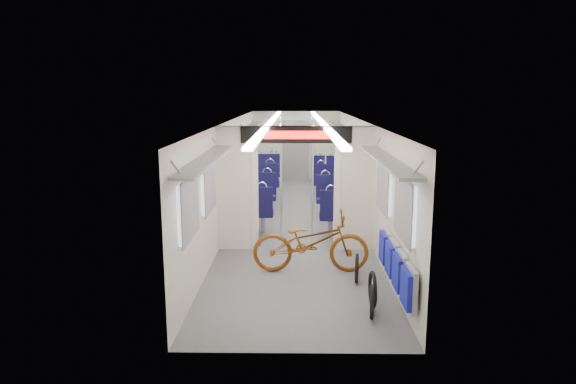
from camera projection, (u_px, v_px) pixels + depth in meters
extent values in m
plane|color=#515456|center=(296.00, 222.00, 11.67)|extent=(12.00, 12.00, 0.00)
cube|color=silver|center=(231.00, 172.00, 11.48)|extent=(0.02, 12.00, 2.30)
cube|color=silver|center=(361.00, 172.00, 11.44)|extent=(0.02, 12.00, 2.30)
cube|color=silver|center=(296.00, 145.00, 17.35)|extent=(2.90, 0.02, 2.30)
cube|color=silver|center=(296.00, 256.00, 5.56)|extent=(2.90, 0.02, 2.30)
cube|color=silver|center=(296.00, 120.00, 11.24)|extent=(2.90, 12.00, 0.02)
cube|color=white|center=(271.00, 122.00, 11.25)|extent=(0.12, 11.40, 0.04)
cube|color=white|center=(321.00, 122.00, 11.24)|extent=(0.12, 11.40, 0.04)
cube|color=silver|center=(236.00, 196.00, 9.54)|extent=(0.65, 0.18, 2.00)
cube|color=silver|center=(357.00, 197.00, 9.50)|extent=(0.65, 0.18, 2.00)
cube|color=silver|center=(296.00, 134.00, 9.30)|extent=(2.90, 0.18, 0.30)
cylinder|color=silver|center=(253.00, 196.00, 9.53)|extent=(0.20, 0.20, 2.00)
cylinder|color=silver|center=(339.00, 197.00, 9.51)|extent=(0.20, 0.20, 2.00)
cube|color=black|center=(296.00, 135.00, 9.19)|extent=(2.00, 0.03, 0.30)
cube|color=#FF0C07|center=(296.00, 135.00, 9.17)|extent=(1.20, 0.02, 0.14)
cube|color=silver|center=(188.00, 208.00, 6.72)|extent=(0.04, 1.00, 0.75)
cube|color=silver|center=(405.00, 209.00, 6.68)|extent=(0.04, 1.00, 0.75)
cube|color=silver|center=(208.00, 187.00, 8.29)|extent=(0.04, 1.00, 0.75)
cube|color=silver|center=(384.00, 187.00, 8.25)|extent=(0.04, 1.00, 0.75)
cube|color=silver|center=(230.00, 164.00, 10.94)|extent=(0.04, 1.00, 0.75)
cube|color=silver|center=(363.00, 164.00, 10.90)|extent=(0.04, 1.00, 0.75)
cube|color=silver|center=(239.00, 154.00, 12.80)|extent=(0.04, 1.00, 0.75)
cube|color=silver|center=(353.00, 154.00, 12.76)|extent=(0.04, 1.00, 0.75)
cube|color=silver|center=(246.00, 146.00, 14.67)|extent=(0.04, 1.00, 0.75)
cube|color=silver|center=(346.00, 146.00, 14.63)|extent=(0.04, 1.00, 0.75)
cube|color=silver|center=(252.00, 140.00, 16.44)|extent=(0.04, 1.00, 0.75)
cube|color=silver|center=(340.00, 141.00, 16.40)|extent=(0.04, 1.00, 0.75)
cube|color=gray|center=(208.00, 159.00, 7.39)|extent=(0.30, 3.60, 0.04)
cube|color=gray|center=(385.00, 159.00, 7.36)|extent=(0.30, 3.60, 0.04)
cube|color=gray|center=(247.00, 130.00, 13.29)|extent=(0.30, 7.60, 0.04)
cube|color=gray|center=(345.00, 130.00, 13.25)|extent=(0.30, 7.60, 0.04)
cube|color=gray|center=(296.00, 150.00, 17.32)|extent=(0.90, 0.05, 2.00)
imported|color=brown|center=(311.00, 242.00, 8.35)|extent=(1.90, 0.67, 1.00)
cube|color=gray|center=(411.00, 288.00, 6.15)|extent=(0.06, 0.47, 0.53)
cube|color=#101393|center=(406.00, 288.00, 6.15)|extent=(0.06, 0.42, 0.45)
cube|color=gray|center=(402.00, 273.00, 6.69)|extent=(0.06, 0.47, 0.53)
cube|color=#101393|center=(397.00, 273.00, 6.69)|extent=(0.06, 0.42, 0.45)
cube|color=gray|center=(394.00, 259.00, 7.23)|extent=(0.06, 0.47, 0.53)
cube|color=#101393|center=(390.00, 259.00, 7.23)|extent=(0.06, 0.42, 0.45)
cube|color=gray|center=(387.00, 248.00, 7.77)|extent=(0.06, 0.47, 0.53)
cube|color=#101393|center=(383.00, 248.00, 7.77)|extent=(0.06, 0.42, 0.45)
torus|color=black|center=(372.00, 304.00, 6.64)|extent=(0.11, 0.46, 0.46)
torus|color=black|center=(372.00, 291.00, 6.98)|extent=(0.06, 0.51, 0.51)
torus|color=black|center=(357.00, 270.00, 7.92)|extent=(0.12, 0.46, 0.46)
cube|color=black|center=(263.00, 213.00, 10.78)|extent=(0.44, 0.41, 0.10)
cylinder|color=gray|center=(263.00, 224.00, 10.82)|extent=(0.10, 0.10, 0.35)
cube|color=black|center=(262.00, 200.00, 10.55)|extent=(0.44, 0.08, 0.54)
torus|color=silver|center=(262.00, 187.00, 10.50)|extent=(0.23, 0.03, 0.23)
cube|color=black|center=(267.00, 198.00, 12.43)|extent=(0.44, 0.41, 0.10)
cylinder|color=gray|center=(267.00, 207.00, 12.47)|extent=(0.10, 0.10, 0.35)
cube|color=black|center=(267.00, 183.00, 12.53)|extent=(0.44, 0.08, 0.54)
torus|color=silver|center=(267.00, 172.00, 12.48)|extent=(0.23, 0.03, 0.23)
cube|color=black|center=(240.00, 213.00, 10.79)|extent=(0.44, 0.41, 0.10)
cylinder|color=gray|center=(241.00, 224.00, 10.83)|extent=(0.10, 0.10, 0.35)
cube|color=black|center=(239.00, 200.00, 10.56)|extent=(0.44, 0.08, 0.54)
torus|color=silver|center=(239.00, 187.00, 10.51)|extent=(0.23, 0.03, 0.23)
cube|color=black|center=(248.00, 197.00, 12.43)|extent=(0.44, 0.41, 0.10)
cylinder|color=gray|center=(248.00, 207.00, 12.48)|extent=(0.10, 0.10, 0.35)
cube|color=black|center=(248.00, 183.00, 12.54)|extent=(0.44, 0.08, 0.54)
torus|color=silver|center=(248.00, 172.00, 12.49)|extent=(0.23, 0.03, 0.23)
cube|color=black|center=(330.00, 217.00, 10.50)|extent=(0.43, 0.41, 0.10)
cylinder|color=gray|center=(330.00, 227.00, 10.55)|extent=(0.10, 0.10, 0.35)
cube|color=black|center=(331.00, 203.00, 10.28)|extent=(0.43, 0.08, 0.53)
torus|color=silver|center=(331.00, 190.00, 10.23)|extent=(0.22, 0.03, 0.22)
cube|color=black|center=(325.00, 200.00, 12.12)|extent=(0.43, 0.41, 0.10)
cylinder|color=gray|center=(325.00, 209.00, 12.16)|extent=(0.10, 0.10, 0.35)
cube|color=black|center=(325.00, 186.00, 12.22)|extent=(0.43, 0.08, 0.53)
torus|color=silver|center=(325.00, 175.00, 12.17)|extent=(0.22, 0.03, 0.22)
cube|color=black|center=(353.00, 217.00, 10.50)|extent=(0.43, 0.41, 0.10)
cylinder|color=gray|center=(353.00, 227.00, 10.54)|extent=(0.10, 0.10, 0.35)
cube|color=black|center=(354.00, 203.00, 10.28)|extent=(0.43, 0.08, 0.53)
torus|color=silver|center=(355.00, 190.00, 10.23)|extent=(0.22, 0.03, 0.22)
cube|color=black|center=(345.00, 200.00, 12.11)|extent=(0.43, 0.41, 0.10)
cylinder|color=gray|center=(345.00, 209.00, 12.15)|extent=(0.10, 0.10, 0.35)
cube|color=black|center=(345.00, 186.00, 12.21)|extent=(0.43, 0.08, 0.53)
torus|color=silver|center=(345.00, 175.00, 12.16)|extent=(0.22, 0.03, 0.22)
cube|color=black|center=(271.00, 185.00, 14.20)|extent=(0.47, 0.44, 0.10)
cylinder|color=gray|center=(271.00, 192.00, 14.24)|extent=(0.10, 0.10, 0.35)
cube|color=black|center=(270.00, 173.00, 13.96)|extent=(0.47, 0.08, 0.57)
torus|color=silver|center=(270.00, 163.00, 13.91)|extent=(0.24, 0.03, 0.24)
cube|color=black|center=(273.00, 175.00, 15.94)|extent=(0.47, 0.44, 0.10)
cylinder|color=gray|center=(273.00, 182.00, 15.98)|extent=(0.10, 0.10, 0.35)
cube|color=black|center=(273.00, 163.00, 16.05)|extent=(0.47, 0.08, 0.57)
torus|color=silver|center=(273.00, 154.00, 16.00)|extent=(0.24, 0.03, 0.24)
cube|color=black|center=(254.00, 184.00, 14.20)|extent=(0.47, 0.44, 0.10)
cylinder|color=gray|center=(254.00, 192.00, 14.25)|extent=(0.10, 0.10, 0.35)
cube|color=black|center=(253.00, 173.00, 13.97)|extent=(0.47, 0.08, 0.57)
torus|color=silver|center=(253.00, 163.00, 13.91)|extent=(0.24, 0.03, 0.24)
cube|color=black|center=(258.00, 175.00, 15.95)|extent=(0.47, 0.44, 0.10)
cylinder|color=gray|center=(258.00, 182.00, 15.99)|extent=(0.10, 0.10, 0.35)
cube|color=black|center=(258.00, 163.00, 16.06)|extent=(0.47, 0.08, 0.57)
torus|color=silver|center=(258.00, 154.00, 16.00)|extent=(0.24, 0.03, 0.24)
cube|color=black|center=(321.00, 183.00, 14.44)|extent=(0.42, 0.39, 0.10)
cylinder|color=gray|center=(320.00, 191.00, 14.48)|extent=(0.10, 0.10, 0.35)
cube|color=black|center=(321.00, 173.00, 14.22)|extent=(0.42, 0.08, 0.52)
torus|color=silver|center=(321.00, 164.00, 14.18)|extent=(0.22, 0.03, 0.22)
cube|color=black|center=(318.00, 174.00, 16.00)|extent=(0.42, 0.39, 0.10)
cylinder|color=gray|center=(318.00, 181.00, 16.05)|extent=(0.10, 0.10, 0.35)
cube|color=black|center=(318.00, 164.00, 16.10)|extent=(0.42, 0.08, 0.52)
torus|color=silver|center=(318.00, 156.00, 16.05)|extent=(0.22, 0.03, 0.22)
cube|color=black|center=(337.00, 183.00, 14.43)|extent=(0.42, 0.39, 0.10)
cylinder|color=gray|center=(337.00, 191.00, 14.48)|extent=(0.10, 0.10, 0.35)
cube|color=black|center=(338.00, 173.00, 14.22)|extent=(0.42, 0.08, 0.52)
torus|color=silver|center=(338.00, 164.00, 14.17)|extent=(0.22, 0.03, 0.22)
cube|color=black|center=(333.00, 174.00, 16.00)|extent=(0.42, 0.39, 0.10)
cylinder|color=gray|center=(333.00, 181.00, 16.04)|extent=(0.10, 0.10, 0.35)
cube|color=black|center=(333.00, 164.00, 16.10)|extent=(0.42, 0.08, 0.52)
torus|color=silver|center=(333.00, 156.00, 16.05)|extent=(0.22, 0.03, 0.22)
cylinder|color=silver|center=(281.00, 182.00, 10.22)|extent=(0.04, 0.04, 2.30)
cylinder|color=silver|center=(312.00, 185.00, 9.84)|extent=(0.04, 0.04, 2.30)
cylinder|color=silver|center=(281.00, 162.00, 13.24)|extent=(0.04, 0.04, 2.30)
cylinder|color=silver|center=(311.00, 162.00, 13.23)|extent=(0.04, 0.04, 2.30)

